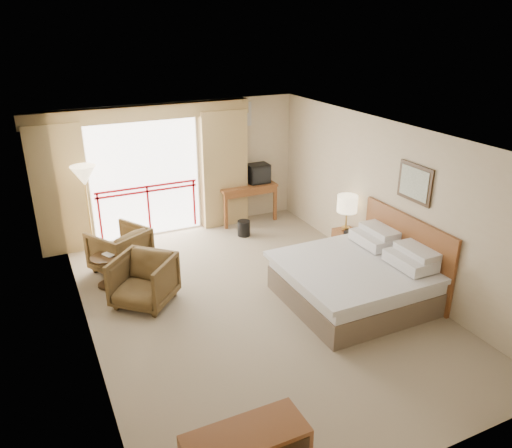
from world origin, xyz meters
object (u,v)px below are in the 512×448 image
side_table (106,266)px  armchair_far (122,270)px  desk (245,192)px  nightstand (346,245)px  armchair_near (146,303)px  wastebasket (244,228)px  bed (356,280)px  tv (258,174)px  table_lamp (347,204)px  floor_lamp (84,179)px

side_table → armchair_far: bearing=56.2°
desk → armchair_far: desk is taller
nightstand → armchair_near: 3.84m
wastebasket → armchair_near: armchair_near is taller
bed → nightstand: (0.76, 1.35, -0.10)m
armchair_far → armchair_near: bearing=65.1°
desk → armchair_far: bearing=-156.0°
tv → wastebasket: tv is taller
armchair_near → side_table: size_ratio=1.62×
desk → wastebasket: (-0.40, -0.84, -0.49)m
table_lamp → side_table: size_ratio=1.21×
armchair_far → floor_lamp: 1.77m
desk → armchair_near: 3.97m
wastebasket → armchair_far: (-2.63, -0.47, -0.16)m
table_lamp → desk: (-0.90, 2.58, -0.41)m
armchair_far → floor_lamp: size_ratio=0.50×
nightstand → wastebasket: nightstand is taller
bed → armchair_far: 4.18m
wastebasket → side_table: (-2.95, -0.95, 0.21)m
armchair_far → floor_lamp: bearing=-95.6°
bed → side_table: 4.14m
desk → armchair_near: (-2.93, -2.61, -0.66)m
tv → floor_lamp: bearing=-160.3°
armchair_near → floor_lamp: bearing=145.2°
armchair_far → armchair_near: size_ratio=1.00×
bed → floor_lamp: floor_lamp is taller
bed → wastebasket: 3.20m
table_lamp → floor_lamp: size_ratio=0.37×
armchair_near → floor_lamp: (-0.47, 2.10, 1.54)m
table_lamp → floor_lamp: bearing=154.3°
desk → wastebasket: desk is taller
bed → tv: 3.98m
nightstand → table_lamp: size_ratio=0.84×
table_lamp → floor_lamp: (-4.30, 2.07, 0.47)m
wastebasket → armchair_near: size_ratio=0.37×
armchair_far → table_lamp: bearing=132.3°
table_lamp → armchair_near: (-3.83, -0.03, -1.07)m
nightstand → side_table: size_ratio=1.01×
table_lamp → tv: bearing=103.5°
tv → side_table: tv is taller
table_lamp → wastebasket: size_ratio=2.01×
table_lamp → armchair_far: table_lamp is taller
wastebasket → side_table: size_ratio=0.60×
bed → nightstand: size_ratio=3.84×
tv → side_table: bearing=-141.9°
nightstand → desk: desk is taller
wastebasket → floor_lamp: size_ratio=0.18×
armchair_near → armchair_far: bearing=137.4°
desk → armchair_near: size_ratio=1.46×
table_lamp → desk: 2.76m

